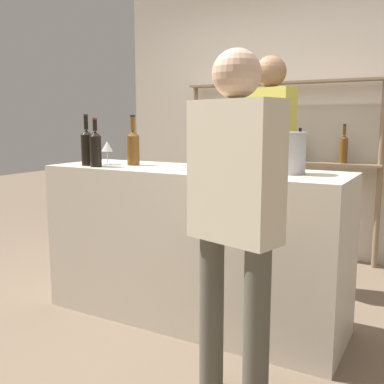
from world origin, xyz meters
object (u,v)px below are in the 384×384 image
at_px(counter_bottle_2, 207,147).
at_px(counter_bottle_5, 263,151).
at_px(server_behind_counter, 269,150).
at_px(counter_bottle_1, 231,150).
at_px(ice_bucket, 290,153).
at_px(counter_bottle_4, 96,148).
at_px(cork_jar, 216,160).
at_px(counter_bottle_0, 87,146).
at_px(customer_right, 235,203).
at_px(counter_bottle_3, 133,146).
at_px(wine_glass, 107,147).

height_order(counter_bottle_2, counter_bottle_5, counter_bottle_2).
xyz_separation_m(counter_bottle_2, server_behind_counter, (0.22, 0.61, -0.05)).
height_order(counter_bottle_1, counter_bottle_2, counter_bottle_2).
xyz_separation_m(counter_bottle_1, ice_bucket, (0.43, -0.13, 0.00)).
height_order(counter_bottle_4, cork_jar, counter_bottle_4).
xyz_separation_m(counter_bottle_2, counter_bottle_4, (-0.62, -0.40, -0.00)).
xyz_separation_m(counter_bottle_0, cork_jar, (0.97, 0.04, -0.06)).
bearing_deg(counter_bottle_2, cork_jar, -55.12).
relative_size(counter_bottle_2, customer_right, 0.21).
bearing_deg(customer_right, server_behind_counter, 30.19).
height_order(counter_bottle_1, customer_right, customer_right).
bearing_deg(cork_jar, customer_right, -56.63).
relative_size(counter_bottle_2, ice_bucket, 1.41).
bearing_deg(ice_bucket, counter_bottle_5, 159.12).
distance_m(counter_bottle_3, cork_jar, 0.72).
distance_m(counter_bottle_0, counter_bottle_2, 0.82).
height_order(counter_bottle_4, customer_right, customer_right).
height_order(counter_bottle_4, server_behind_counter, server_behind_counter).
bearing_deg(counter_bottle_3, server_behind_counter, 49.00).
bearing_deg(counter_bottle_1, counter_bottle_3, -167.51).
bearing_deg(counter_bottle_5, counter_bottle_0, -167.08).
bearing_deg(counter_bottle_2, ice_bucket, -15.23).
xyz_separation_m(cork_jar, server_behind_counter, (-0.01, 0.94, 0.01)).
bearing_deg(counter_bottle_1, customer_right, -64.60).
relative_size(counter_bottle_1, counter_bottle_2, 0.90).
distance_m(wine_glass, customer_right, 1.44).
relative_size(counter_bottle_5, ice_bucket, 1.36).
height_order(server_behind_counter, customer_right, server_behind_counter).
bearing_deg(counter_bottle_2, counter_bottle_1, -10.56).
height_order(counter_bottle_2, server_behind_counter, server_behind_counter).
xyz_separation_m(counter_bottle_4, ice_bucket, (1.25, 0.23, -0.01)).
xyz_separation_m(counter_bottle_3, ice_bucket, (1.10, 0.02, -0.01)).
height_order(counter_bottle_0, counter_bottle_5, counter_bottle_0).
bearing_deg(customer_right, counter_bottle_1, 41.16).
relative_size(counter_bottle_0, ice_bucket, 1.45).
bearing_deg(counter_bottle_2, counter_bottle_4, -147.08).
height_order(counter_bottle_3, server_behind_counter, server_behind_counter).
relative_size(counter_bottle_5, wine_glass, 2.01).
height_order(counter_bottle_4, counter_bottle_5, counter_bottle_5).
distance_m(counter_bottle_1, ice_bucket, 0.45).
bearing_deg(wine_glass, counter_bottle_5, 7.48).
relative_size(wine_glass, server_behind_counter, 0.09).
xyz_separation_m(counter_bottle_1, counter_bottle_4, (-0.82, -0.37, 0.01)).
relative_size(counter_bottle_4, wine_glass, 1.99).
xyz_separation_m(counter_bottle_2, wine_glass, (-0.66, -0.24, -0.01)).
distance_m(counter_bottle_3, wine_glass, 0.19).
relative_size(counter_bottle_3, wine_glass, 2.10).
bearing_deg(counter_bottle_0, wine_glass, 59.19).
xyz_separation_m(counter_bottle_1, server_behind_counter, (0.02, 0.65, -0.03)).
xyz_separation_m(counter_bottle_3, counter_bottle_4, (-0.15, -0.22, -0.00)).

